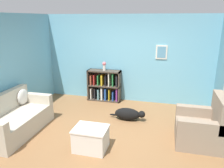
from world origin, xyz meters
TOP-DOWN VIEW (x-y plane):
  - ground_plane at (0.00, 0.00)m, footprint 14.00×14.00m
  - wall_back at (0.00, 2.25)m, footprint 5.60×0.13m
  - wall_left at (-2.55, -0.00)m, footprint 0.13×5.00m
  - couch at (-2.04, -0.42)m, footprint 0.86×1.74m
  - bookshelf at (-0.65, 2.03)m, footprint 1.02×0.33m
  - recliner_chair at (1.96, 0.15)m, footprint 0.90×0.92m
  - coffee_table at (-0.16, -0.64)m, footprint 0.64×0.51m
  - dog at (0.32, 0.82)m, footprint 0.92×0.28m
  - vase at (-0.65, 2.01)m, footprint 0.11×0.11m

SIDE VIEW (x-z plane):
  - ground_plane at x=0.00m, z-range 0.00..0.00m
  - dog at x=0.32m, z-range 0.00..0.32m
  - coffee_table at x=-0.16m, z-range 0.01..0.47m
  - couch at x=-2.04m, z-range -0.12..0.75m
  - recliner_chair at x=1.96m, z-range -0.16..0.87m
  - bookshelf at x=-0.65m, z-range -0.03..0.93m
  - vase at x=-0.65m, z-range 0.98..1.24m
  - wall_back at x=0.00m, z-range 0.00..2.60m
  - wall_left at x=-2.55m, z-range 0.00..2.60m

